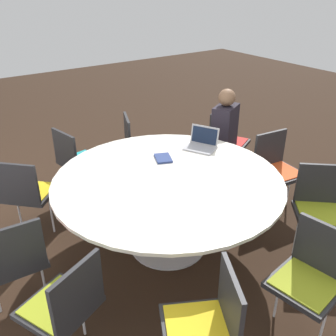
{
  "coord_description": "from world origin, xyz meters",
  "views": [
    {
      "loc": [
        -2.41,
        1.68,
        2.38
      ],
      "look_at": [
        0.0,
        0.0,
        0.86
      ],
      "focal_mm": 40.0,
      "sensor_mm": 36.0,
      "label": 1
    }
  ],
  "objects_px": {
    "chair_0": "(225,137)",
    "chair_3": "(27,190)",
    "chair_7": "(311,273)",
    "spiral_notebook": "(163,158)",
    "chair_1": "(138,143)",
    "chair_5": "(65,303)",
    "laptop": "(202,143)",
    "chair_9": "(276,165)",
    "person_0": "(226,130)",
    "chair_2": "(76,158)",
    "chair_8": "(320,205)",
    "chair_4": "(14,257)",
    "chair_6": "(208,321)"
  },
  "relations": [
    {
      "from": "chair_0",
      "to": "chair_3",
      "type": "xyz_separation_m",
      "value": [
        0.12,
        2.49,
        0.0
      ]
    },
    {
      "from": "chair_7",
      "to": "spiral_notebook",
      "type": "bearing_deg",
      "value": -5.53
    },
    {
      "from": "chair_1",
      "to": "chair_0",
      "type": "bearing_deg",
      "value": 86.5
    },
    {
      "from": "chair_5",
      "to": "laptop",
      "type": "bearing_deg",
      "value": 2.76
    },
    {
      "from": "chair_9",
      "to": "person_0",
      "type": "height_order",
      "value": "person_0"
    },
    {
      "from": "chair_2",
      "to": "chair_8",
      "type": "height_order",
      "value": "same"
    },
    {
      "from": "chair_4",
      "to": "spiral_notebook",
      "type": "relative_size",
      "value": 3.46
    },
    {
      "from": "chair_7",
      "to": "chair_9",
      "type": "bearing_deg",
      "value": -49.83
    },
    {
      "from": "chair_3",
      "to": "chair_8",
      "type": "bearing_deg",
      "value": 4.96
    },
    {
      "from": "chair_5",
      "to": "chair_6",
      "type": "relative_size",
      "value": 1.0
    },
    {
      "from": "chair_0",
      "to": "chair_1",
      "type": "xyz_separation_m",
      "value": [
        0.49,
        1.01,
        0.0
      ]
    },
    {
      "from": "chair_1",
      "to": "chair_7",
      "type": "bearing_deg",
      "value": 18.19
    },
    {
      "from": "chair_5",
      "to": "spiral_notebook",
      "type": "height_order",
      "value": "chair_5"
    },
    {
      "from": "chair_3",
      "to": "chair_7",
      "type": "relative_size",
      "value": 1.0
    },
    {
      "from": "chair_0",
      "to": "person_0",
      "type": "xyz_separation_m",
      "value": [
        -0.18,
        0.18,
        0.19
      ]
    },
    {
      "from": "chair_2",
      "to": "chair_1",
      "type": "bearing_deg",
      "value": 75.97
    },
    {
      "from": "chair_0",
      "to": "spiral_notebook",
      "type": "relative_size",
      "value": 3.46
    },
    {
      "from": "chair_0",
      "to": "chair_7",
      "type": "relative_size",
      "value": 1.0
    },
    {
      "from": "chair_2",
      "to": "chair_3",
      "type": "height_order",
      "value": "same"
    },
    {
      "from": "chair_4",
      "to": "spiral_notebook",
      "type": "height_order",
      "value": "chair_4"
    },
    {
      "from": "chair_5",
      "to": "chair_4",
      "type": "bearing_deg",
      "value": 79.14
    },
    {
      "from": "chair_1",
      "to": "chair_5",
      "type": "xyz_separation_m",
      "value": [
        -1.93,
        1.7,
        0.0
      ]
    },
    {
      "from": "chair_3",
      "to": "chair_9",
      "type": "xyz_separation_m",
      "value": [
        -1.03,
        -2.4,
        0.0
      ]
    },
    {
      "from": "spiral_notebook",
      "to": "chair_8",
      "type": "bearing_deg",
      "value": -142.97
    },
    {
      "from": "chair_0",
      "to": "chair_5",
      "type": "distance_m",
      "value": 3.07
    },
    {
      "from": "chair_5",
      "to": "laptop",
      "type": "relative_size",
      "value": 2.25
    },
    {
      "from": "chair_7",
      "to": "chair_0",
      "type": "bearing_deg",
      "value": -37.41
    },
    {
      "from": "chair_1",
      "to": "chair_9",
      "type": "distance_m",
      "value": 1.68
    },
    {
      "from": "chair_4",
      "to": "spiral_notebook",
      "type": "xyz_separation_m",
      "value": [
        0.34,
        -1.57,
        0.24
      ]
    },
    {
      "from": "chair_2",
      "to": "chair_4",
      "type": "relative_size",
      "value": 1.0
    },
    {
      "from": "chair_7",
      "to": "chair_8",
      "type": "relative_size",
      "value": 1.0
    },
    {
      "from": "chair_0",
      "to": "chair_2",
      "type": "distance_m",
      "value": 1.89
    },
    {
      "from": "chair_9",
      "to": "chair_3",
      "type": "bearing_deg",
      "value": -16.54
    },
    {
      "from": "chair_0",
      "to": "chair_9",
      "type": "relative_size",
      "value": 1.0
    },
    {
      "from": "laptop",
      "to": "chair_0",
      "type": "bearing_deg",
      "value": 94.16
    },
    {
      "from": "chair_5",
      "to": "chair_0",
      "type": "bearing_deg",
      "value": 4.0
    },
    {
      "from": "chair_5",
      "to": "person_0",
      "type": "bearing_deg",
      "value": 2.43
    },
    {
      "from": "person_0",
      "to": "chair_3",
      "type": "bearing_deg",
      "value": -34.17
    },
    {
      "from": "chair_0",
      "to": "chair_2",
      "type": "bearing_deg",
      "value": -42.91
    },
    {
      "from": "chair_6",
      "to": "spiral_notebook",
      "type": "xyz_separation_m",
      "value": [
        1.6,
        -0.77,
        0.24
      ]
    },
    {
      "from": "chair_4",
      "to": "chair_9",
      "type": "relative_size",
      "value": 1.0
    },
    {
      "from": "chair_2",
      "to": "chair_3",
      "type": "distance_m",
      "value": 0.79
    },
    {
      "from": "chair_0",
      "to": "chair_5",
      "type": "xyz_separation_m",
      "value": [
        -1.45,
        2.71,
        0.0
      ]
    },
    {
      "from": "chair_9",
      "to": "spiral_notebook",
      "type": "bearing_deg",
      "value": -13.38
    },
    {
      "from": "chair_1",
      "to": "chair_9",
      "type": "bearing_deg",
      "value": 55.56
    },
    {
      "from": "chair_4",
      "to": "chair_8",
      "type": "relative_size",
      "value": 1.0
    },
    {
      "from": "chair_0",
      "to": "chair_8",
      "type": "height_order",
      "value": "same"
    },
    {
      "from": "chair_4",
      "to": "spiral_notebook",
      "type": "distance_m",
      "value": 1.62
    },
    {
      "from": "chair_8",
      "to": "chair_9",
      "type": "relative_size",
      "value": 1.0
    },
    {
      "from": "laptop",
      "to": "chair_1",
      "type": "bearing_deg",
      "value": 165.65
    }
  ]
}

